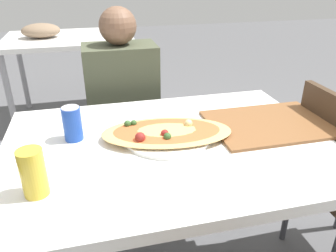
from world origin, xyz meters
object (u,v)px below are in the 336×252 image
chair_far_seated (123,123)px  dining_table (169,162)px  person_seated (123,102)px  soda_can (72,124)px  drink_glass (33,173)px  pizza_main (165,133)px

chair_far_seated → dining_table: bearing=97.3°
dining_table → chair_far_seated: bearing=97.3°
person_seated → soda_can: size_ratio=9.27×
dining_table → soda_can: bearing=162.1°
person_seated → drink_glass: person_seated is taller
chair_far_seated → pizza_main: chair_far_seated is taller
chair_far_seated → soda_can: bearing=70.0°
pizza_main → drink_glass: 0.48m
drink_glass → person_seated: bearing=68.3°
dining_table → chair_far_seated: chair_far_seated is taller
dining_table → soda_can: size_ratio=9.26×
pizza_main → soda_can: size_ratio=4.01×
person_seated → dining_table: bearing=98.6°
pizza_main → soda_can: bearing=167.6°
chair_far_seated → pizza_main: size_ratio=1.77×
soda_can → person_seated: bearing=66.0°
dining_table → person_seated: size_ratio=1.00×
dining_table → person_seated: bearing=98.6°
pizza_main → soda_can: (-0.32, 0.07, 0.04)m
person_seated → drink_glass: size_ratio=8.43×
dining_table → soda_can: soda_can is taller
pizza_main → soda_can: 0.33m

